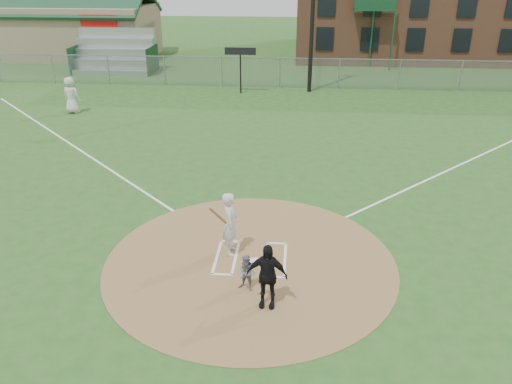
# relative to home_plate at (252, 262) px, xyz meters

# --- Properties ---
(ground) EXTENTS (140.00, 140.00, 0.00)m
(ground) POSITION_rel_home_plate_xyz_m (-0.06, 0.09, -0.03)
(ground) COLOR #26531C
(ground) RESTS_ON ground
(dirt_circle) EXTENTS (8.40, 8.40, 0.02)m
(dirt_circle) POSITION_rel_home_plate_xyz_m (-0.06, 0.09, -0.02)
(dirt_circle) COLOR olive
(dirt_circle) RESTS_ON ground
(home_plate) EXTENTS (0.51, 0.51, 0.03)m
(home_plate) POSITION_rel_home_plate_xyz_m (0.00, 0.00, 0.00)
(home_plate) COLOR white
(home_plate) RESTS_ON dirt_circle
(foul_line_first) EXTENTS (17.04, 17.04, 0.01)m
(foul_line_first) POSITION_rel_home_plate_xyz_m (8.94, 9.09, -0.03)
(foul_line_first) COLOR white
(foul_line_first) RESTS_ON ground
(foul_line_third) EXTENTS (17.04, 17.04, 0.01)m
(foul_line_third) POSITION_rel_home_plate_xyz_m (-9.06, 9.09, -0.03)
(foul_line_third) COLOR white
(foul_line_third) RESTS_ON ground
(catcher) EXTENTS (0.60, 0.54, 1.03)m
(catcher) POSITION_rel_home_plate_xyz_m (-0.02, -1.28, 0.50)
(catcher) COLOR slate
(catcher) RESTS_ON dirt_circle
(umpire) EXTENTS (1.06, 0.51, 1.75)m
(umpire) POSITION_rel_home_plate_xyz_m (0.53, -1.89, 0.86)
(umpire) COLOR black
(umpire) RESTS_ON dirt_circle
(ondeck_player) EXTENTS (1.11, 0.84, 2.04)m
(ondeck_player) POSITION_rel_home_plate_xyz_m (-11.62, 14.82, 0.99)
(ondeck_player) COLOR silver
(ondeck_player) RESTS_ON ground
(batters_boxes) EXTENTS (2.08, 1.88, 0.01)m
(batters_boxes) POSITION_rel_home_plate_xyz_m (-0.06, 0.24, -0.01)
(batters_boxes) COLOR white
(batters_boxes) RESTS_ON dirt_circle
(batter_at_plate) EXTENTS (0.79, 1.00, 1.94)m
(batter_at_plate) POSITION_rel_home_plate_xyz_m (-0.68, 0.52, 0.96)
(batter_at_plate) COLOR silver
(batter_at_plate) RESTS_ON dirt_circle
(outfield_fence) EXTENTS (56.08, 0.08, 2.03)m
(outfield_fence) POSITION_rel_home_plate_xyz_m (-0.06, 22.09, 0.98)
(outfield_fence) COLOR slate
(outfield_fence) RESTS_ON ground
(bleachers) EXTENTS (6.08, 3.20, 3.20)m
(bleachers) POSITION_rel_home_plate_xyz_m (-13.06, 26.29, 1.56)
(bleachers) COLOR #B7BABF
(bleachers) RESTS_ON ground
(clubhouse) EXTENTS (12.20, 8.71, 6.23)m
(clubhouse) POSITION_rel_home_plate_xyz_m (-18.06, 33.09, 2.36)
(clubhouse) COLOR gray
(clubhouse) RESTS_ON ground
(scoreboard_sign) EXTENTS (2.00, 0.10, 2.93)m
(scoreboard_sign) POSITION_rel_home_plate_xyz_m (-2.56, 20.29, 2.35)
(scoreboard_sign) COLOR black
(scoreboard_sign) RESTS_ON ground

